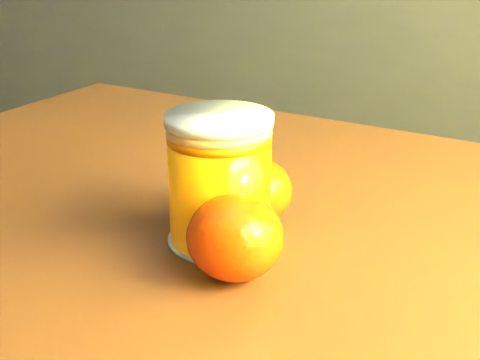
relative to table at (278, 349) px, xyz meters
The scene contains 5 objects.
kitchen_counter 1.77m from the table, 123.68° to the left, with size 3.15×0.60×0.90m, color #4D4C51.
table is the anchor object (origin of this frame).
juice_glass 0.16m from the table, 165.96° to the right, with size 0.08×0.08×0.11m.
orange_front 0.14m from the table, 141.07° to the left, with size 0.07×0.07×0.06m, color #F33A04.
orange_back 0.14m from the table, 100.31° to the right, with size 0.07×0.07×0.06m, color #F33A04.
Camera 1 is at (1.19, -0.44, 1.01)m, focal length 50.00 mm.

